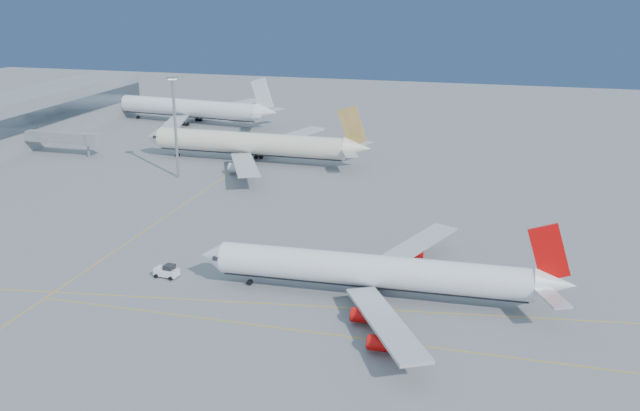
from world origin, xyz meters
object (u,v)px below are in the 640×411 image
at_px(airliner_third, 193,109).
at_px(light_mast, 175,119).
at_px(pushback_tug, 167,271).
at_px(airliner_etihad, 254,144).
at_px(airliner_virgin, 379,272).

xyz_separation_m(airliner_third, light_mast, (26.10, -66.23, 9.95)).
distance_m(pushback_tug, light_mast, 66.49).
distance_m(airliner_etihad, airliner_third, 61.16).
bearing_deg(airliner_virgin, airliner_third, 124.08).
distance_m(airliner_third, light_mast, 71.88).
xyz_separation_m(airliner_etihad, light_mast, (-13.74, -19.83, 10.03)).
xyz_separation_m(airliner_virgin, pushback_tug, (-36.75, -1.15, -3.42)).
height_order(airliner_etihad, pushback_tug, airliner_etihad).
height_order(airliner_third, pushback_tug, airliner_third).
distance_m(airliner_virgin, light_mast, 86.56).
height_order(airliner_virgin, light_mast, light_mast).
xyz_separation_m(airliner_virgin, light_mast, (-63.17, 58.19, 10.82)).
height_order(pushback_tug, light_mast, light_mast).
height_order(airliner_third, light_mast, light_mast).
bearing_deg(pushback_tug, airliner_virgin, 8.28).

